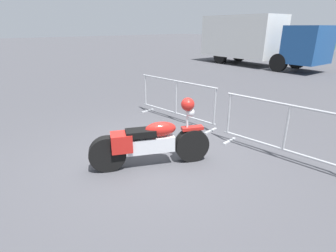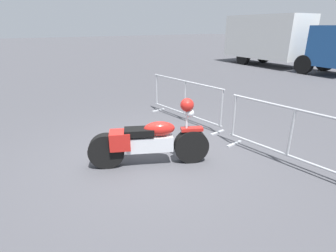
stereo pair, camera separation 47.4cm
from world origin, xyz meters
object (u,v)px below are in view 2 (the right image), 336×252
at_px(motorcycle, 149,141).
at_px(crowd_barrier_near, 185,100).
at_px(crowd_barrier_far, 290,136).
at_px(box_truck, 279,39).
at_px(parked_car_blue, 320,45).
at_px(pedestrian, 328,47).
at_px(parked_car_silver, 292,43).

xyz_separation_m(motorcycle, crowd_barrier_near, (-1.45, 1.97, 0.10)).
relative_size(crowd_barrier_far, box_truck, 0.32).
height_order(parked_car_blue, pedestrian, pedestrian).
relative_size(box_truck, pedestrian, 4.65).
relative_size(crowd_barrier_near, crowd_barrier_far, 1.00).
relative_size(crowd_barrier_far, pedestrian, 1.47).
height_order(crowd_barrier_near, box_truck, box_truck).
distance_m(motorcycle, parked_car_silver, 26.21).
bearing_deg(crowd_barrier_near, motorcycle, -53.65).
height_order(motorcycle, crowd_barrier_near, motorcycle).
bearing_deg(parked_car_blue, pedestrian, -158.86).
bearing_deg(box_truck, parked_car_blue, 108.80).
distance_m(crowd_barrier_near, parked_car_silver, 23.80).
relative_size(crowd_barrier_far, parked_car_blue, 0.56).
bearing_deg(box_truck, crowd_barrier_near, -62.61).
distance_m(box_truck, pedestrian, 5.95).
distance_m(parked_car_silver, parked_car_blue, 2.79).
xyz_separation_m(motorcycle, pedestrian, (-5.65, 18.64, 0.46)).
distance_m(crowd_barrier_far, parked_car_silver, 25.15).
bearing_deg(box_truck, parked_car_silver, 121.47).
distance_m(parked_car_silver, pedestrian, 7.56).
relative_size(crowd_barrier_near, parked_car_blue, 0.56).
bearing_deg(pedestrian, motorcycle, -131.82).
bearing_deg(motorcycle, box_truck, 52.68).
relative_size(parked_car_silver, pedestrian, 2.75).
relative_size(crowd_barrier_near, parked_car_silver, 0.53).
bearing_deg(motorcycle, parked_car_blue, 47.83).
bearing_deg(crowd_barrier_far, motorcycle, -126.36).
relative_size(motorcycle, crowd_barrier_near, 0.79).
bearing_deg(parked_car_blue, crowd_barrier_near, -171.53).
bearing_deg(crowd_barrier_far, parked_car_blue, 114.92).
bearing_deg(parked_car_silver, crowd_barrier_near, -165.26).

